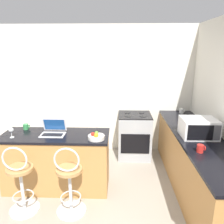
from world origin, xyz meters
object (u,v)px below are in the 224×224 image
bar_stool_near (21,181)px  mug_green (26,127)px  laptop (54,130)px  microwave (199,128)px  stove_range (134,136)px  wine_glass_short (11,130)px  mug_red (200,148)px  mug_white (182,111)px  bar_stool_far (70,182)px  fruit_bowl (96,137)px

bar_stool_near → mug_green: (-0.20, 0.77, 0.48)m
bar_stool_near → laptop: size_ratio=2.76×
microwave → mug_green: bearing=175.5°
laptop → stove_range: bearing=39.4°
laptop → wine_glass_short: bearing=-163.9°
mug_red → mug_white: (0.24, 1.76, -0.01)m
bar_stool_near → microwave: (2.44, 0.57, 0.57)m
bar_stool_far → fruit_bowl: bearing=52.9°
bar_stool_far → microwave: (1.79, 0.57, 0.57)m
microwave → mug_green: size_ratio=4.88×
laptop → mug_red: size_ratio=3.55×
mug_green → stove_range: bearing=26.4°
mug_red → microwave: bearing=74.2°
laptop → mug_red: laptop is taller
stove_range → laptop: bearing=-140.6°
wine_glass_short → mug_red: bearing=-8.6°
bar_stool_far → wine_glass_short: size_ratio=6.51×
stove_range → fruit_bowl: fruit_bowl is taller
fruit_bowl → stove_range: bearing=63.1°
stove_range → fruit_bowl: (-0.63, -1.25, 0.48)m
microwave → wine_glass_short: microwave is taller
laptop → fruit_bowl: size_ratio=1.51×
fruit_bowl → bar_stool_far: bearing=-127.1°
mug_red → mug_green: mug_red is taller
laptop → mug_white: size_ratio=3.44×
mug_red → wine_glass_short: 2.59m
stove_range → mug_white: (0.94, 0.14, 0.49)m
wine_glass_short → fruit_bowl: (1.23, -0.02, -0.07)m
laptop → mug_white: bearing=28.4°
bar_stool_far → mug_green: bearing=137.6°
wine_glass_short → mug_white: size_ratio=1.46×
mug_red → wine_glass_short: size_ratio=0.66×
mug_red → wine_glass_short: (-2.56, 0.39, 0.06)m
microwave → stove_range: (-0.85, 1.10, -0.58)m
mug_green → bar_stool_far: bearing=-42.4°
wine_glass_short → fruit_bowl: wine_glass_short is taller
stove_range → mug_red: size_ratio=8.98×
bar_stool_near → mug_green: size_ratio=9.67×
stove_range → fruit_bowl: 1.48m
bar_stool_near → mug_green: bar_stool_near is taller
laptop → mug_white: laptop is taller
laptop → mug_red: bearing=-15.4°
bar_stool_near → microwave: size_ratio=1.98×
bar_stool_near → mug_white: bearing=35.5°
mug_green → fruit_bowl: bearing=-17.2°
bar_stool_far → stove_range: (0.95, 1.66, -0.01)m
mug_white → bar_stool_far: bearing=-136.3°
stove_range → mug_red: mug_red is taller
bar_stool_near → mug_white: (2.54, 1.81, 0.48)m
microwave → laptop: bearing=179.1°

